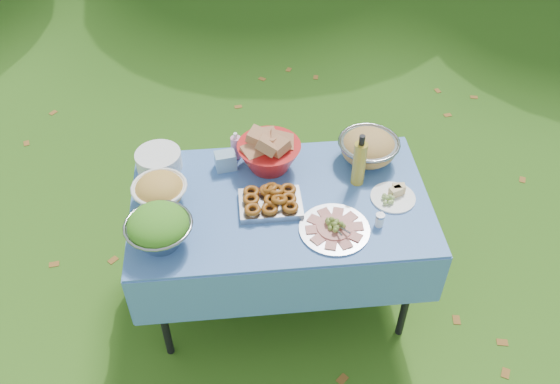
# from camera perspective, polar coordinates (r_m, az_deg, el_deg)

# --- Properties ---
(ground) EXTENTS (80.00, 80.00, 0.00)m
(ground) POSITION_cam_1_polar(r_m,az_deg,el_deg) (3.48, 0.06, -9.73)
(ground) COLOR black
(ground) RESTS_ON ground
(picnic_table) EXTENTS (1.46, 0.86, 0.76)m
(picnic_table) POSITION_cam_1_polar(r_m,az_deg,el_deg) (3.19, 0.06, -5.67)
(picnic_table) COLOR #80CDF7
(picnic_table) RESTS_ON ground
(salad_bowl) EXTENTS (0.35, 0.35, 0.20)m
(salad_bowl) POSITION_cam_1_polar(r_m,az_deg,el_deg) (2.70, -11.59, -3.43)
(salad_bowl) COLOR gray
(salad_bowl) RESTS_ON picnic_table
(pasta_bowl_white) EXTENTS (0.27, 0.27, 0.15)m
(pasta_bowl_white) POSITION_cam_1_polar(r_m,az_deg,el_deg) (2.91, -11.51, 0.19)
(pasta_bowl_white) COLOR white
(pasta_bowl_white) RESTS_ON picnic_table
(plate_stack) EXTENTS (0.27, 0.27, 0.10)m
(plate_stack) POSITION_cam_1_polar(r_m,az_deg,el_deg) (3.12, -11.59, 3.00)
(plate_stack) COLOR white
(plate_stack) RESTS_ON picnic_table
(wipes_box) EXTENTS (0.12, 0.09, 0.10)m
(wipes_box) POSITION_cam_1_polar(r_m,az_deg,el_deg) (3.06, -5.27, 3.00)
(wipes_box) COLOR #84AECB
(wipes_box) RESTS_ON picnic_table
(sanitizer_bottle) EXTENTS (0.07, 0.07, 0.16)m
(sanitizer_bottle) POSITION_cam_1_polar(r_m,az_deg,el_deg) (3.11, -4.26, 4.53)
(sanitizer_bottle) COLOR pink
(sanitizer_bottle) RESTS_ON picnic_table
(bread_bowl) EXTENTS (0.42, 0.42, 0.22)m
(bread_bowl) POSITION_cam_1_polar(r_m,az_deg,el_deg) (3.02, -1.06, 4.04)
(bread_bowl) COLOR red
(bread_bowl) RESTS_ON picnic_table
(pasta_bowl_steel) EXTENTS (0.41, 0.41, 0.17)m
(pasta_bowl_steel) POSITION_cam_1_polar(r_m,az_deg,el_deg) (3.11, 8.51, 4.30)
(pasta_bowl_steel) COLOR gray
(pasta_bowl_steel) RESTS_ON picnic_table
(fried_tray) EXTENTS (0.30, 0.21, 0.07)m
(fried_tray) POSITION_cam_1_polar(r_m,az_deg,el_deg) (2.85, -0.92, -0.95)
(fried_tray) COLOR #ADACB1
(fried_tray) RESTS_ON picnic_table
(charcuterie_platter) EXTENTS (0.35, 0.35, 0.08)m
(charcuterie_platter) POSITION_cam_1_polar(r_m,az_deg,el_deg) (2.75, 5.30, -3.14)
(charcuterie_platter) COLOR #BBBCC3
(charcuterie_platter) RESTS_ON picnic_table
(oil_bottle) EXTENTS (0.08, 0.08, 0.30)m
(oil_bottle) POSITION_cam_1_polar(r_m,az_deg,el_deg) (2.93, 7.67, 3.10)
(oil_bottle) COLOR gold
(oil_bottle) RESTS_ON picnic_table
(cheese_plate) EXTENTS (0.27, 0.27, 0.06)m
(cheese_plate) POSITION_cam_1_polar(r_m,az_deg,el_deg) (2.95, 10.88, -0.18)
(cheese_plate) COLOR white
(cheese_plate) RESTS_ON picnic_table
(shaker) EXTENTS (0.06, 0.06, 0.07)m
(shaker) POSITION_cam_1_polar(r_m,az_deg,el_deg) (2.80, 9.57, -2.67)
(shaker) COLOR white
(shaker) RESTS_ON picnic_table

